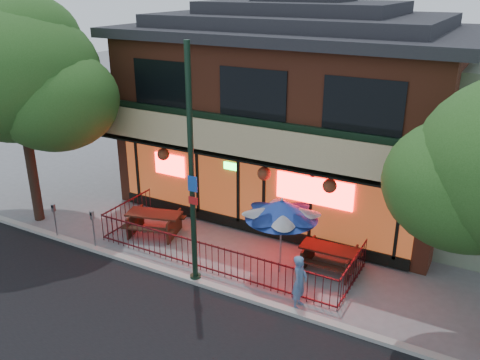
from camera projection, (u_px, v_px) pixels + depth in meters
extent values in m
plane|color=gray|center=(203.00, 274.00, 15.52)|extent=(80.00, 80.00, 0.00)
cube|color=#999993|center=(194.00, 280.00, 15.09)|extent=(80.00, 0.25, 0.12)
cube|color=brown|center=(299.00, 119.00, 20.20)|extent=(12.00, 8.00, 6.50)
cube|color=#59230F|center=(252.00, 190.00, 17.51)|extent=(11.00, 0.06, 2.60)
cube|color=#FF0C0C|center=(314.00, 191.00, 16.24)|extent=(2.60, 0.04, 0.90)
cube|color=#FF0C0C|center=(170.00, 165.00, 18.84)|extent=(1.30, 0.04, 0.80)
cube|color=tan|center=(245.00, 141.00, 16.42)|extent=(12.20, 1.33, 1.26)
cube|color=black|center=(162.00, 83.00, 17.90)|extent=(2.40, 0.06, 1.60)
cube|color=black|center=(252.00, 93.00, 16.28)|extent=(2.40, 0.06, 1.60)
cube|color=black|center=(363.00, 106.00, 14.66)|extent=(2.40, 0.06, 1.60)
cube|color=black|center=(251.00, 226.00, 17.99)|extent=(11.00, 0.12, 0.40)
cube|color=#FFC672|center=(422.00, 199.00, 14.53)|extent=(0.18, 0.18, 0.32)
cube|color=#460F14|center=(206.00, 244.00, 15.33)|extent=(8.40, 0.04, 0.04)
cube|color=#460F14|center=(206.00, 268.00, 15.64)|extent=(8.40, 0.04, 0.04)
cube|color=#460F14|center=(127.00, 202.00, 18.28)|extent=(0.04, 2.60, 0.04)
cube|color=#460F14|center=(354.00, 259.00, 14.50)|extent=(0.04, 2.60, 0.04)
cylinder|color=#460F14|center=(206.00, 257.00, 15.50)|extent=(0.02, 0.02, 1.00)
cylinder|color=black|center=(192.00, 171.00, 13.91)|extent=(0.16, 0.16, 7.00)
cylinder|color=black|center=(196.00, 278.00, 15.16)|extent=(0.32, 0.32, 0.20)
cube|color=#194CB2|center=(193.00, 184.00, 13.85)|extent=(0.30, 0.02, 0.45)
cube|color=red|center=(193.00, 201.00, 14.03)|extent=(0.30, 0.02, 0.22)
cylinder|color=#34201A|center=(30.00, 155.00, 18.20)|extent=(0.36, 0.36, 5.12)
ellipsoid|color=#214B19|center=(17.00, 74.00, 17.15)|extent=(5.60, 5.60, 4.59)
ellipsoid|color=#214B19|center=(25.00, 39.00, 16.98)|extent=(3.64, 3.64, 2.98)
cube|color=#3A2015|center=(135.00, 222.00, 18.04)|extent=(0.42, 1.34, 0.78)
cube|color=#3A2015|center=(174.00, 226.00, 17.72)|extent=(0.42, 1.34, 0.78)
cube|color=#3A2015|center=(154.00, 214.00, 17.74)|extent=(2.04, 1.26, 0.06)
cube|color=#3A2015|center=(148.00, 229.00, 17.33)|extent=(1.91, 0.78, 0.05)
cube|color=#3A2015|center=(161.00, 215.00, 18.38)|extent=(1.91, 0.78, 0.05)
cube|color=black|center=(308.00, 254.00, 15.94)|extent=(0.11, 1.29, 0.74)
cube|color=black|center=(351.00, 264.00, 15.36)|extent=(0.11, 1.29, 0.74)
cube|color=black|center=(330.00, 249.00, 15.51)|extent=(1.82, 0.82, 0.06)
cube|color=black|center=(324.00, 265.00, 15.17)|extent=(1.80, 0.35, 0.05)
cube|color=black|center=(335.00, 249.00, 16.08)|extent=(1.80, 0.35, 0.05)
cylinder|color=gray|center=(281.00, 239.00, 15.24)|extent=(0.05, 0.05, 2.27)
cone|color=navy|center=(282.00, 209.00, 14.89)|extent=(2.17, 2.17, 0.57)
sphere|color=gray|center=(282.00, 200.00, 14.77)|extent=(0.10, 0.10, 0.10)
imported|color=#5174A3|center=(300.00, 282.00, 13.72)|extent=(0.38, 0.58, 1.56)
cylinder|color=#92959A|center=(94.00, 234.00, 16.79)|extent=(0.05, 0.05, 1.12)
cube|color=#92959A|center=(92.00, 215.00, 16.54)|extent=(0.14, 0.12, 0.29)
cube|color=black|center=(91.00, 214.00, 16.47)|extent=(0.08, 0.02, 0.10)
cylinder|color=gray|center=(56.00, 225.00, 17.50)|extent=(0.05, 0.05, 1.05)
cube|color=gray|center=(53.00, 208.00, 17.27)|extent=(0.12, 0.10, 0.27)
cube|color=black|center=(52.00, 207.00, 17.21)|extent=(0.08, 0.01, 0.10)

